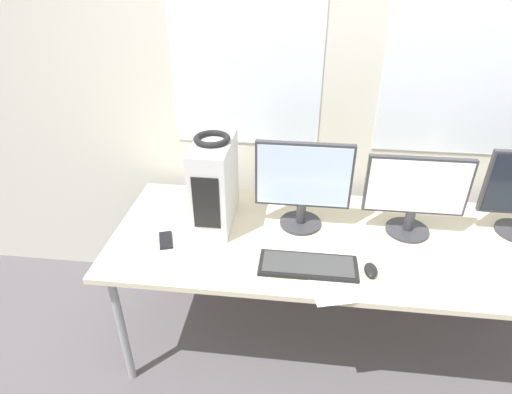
% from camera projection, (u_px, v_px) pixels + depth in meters
% --- Properties ---
extents(wall_back, '(8.00, 0.07, 2.70)m').
position_uv_depth(wall_back, '(351.00, 83.00, 2.24)').
color(wall_back, beige).
rests_on(wall_back, ground_plane).
extents(desk, '(2.27, 0.85, 0.75)m').
position_uv_depth(desk, '(344.00, 246.00, 2.10)').
color(desk, beige).
rests_on(desk, ground_plane).
extents(pc_tower, '(0.18, 0.39, 0.44)m').
position_uv_depth(pc_tower, '(214.00, 183.00, 2.11)').
color(pc_tower, silver).
rests_on(pc_tower, desk).
extents(headphones, '(0.17, 0.17, 0.03)m').
position_uv_depth(headphones, '(212.00, 139.00, 1.99)').
color(headphones, black).
rests_on(headphones, pc_tower).
extents(monitor_main, '(0.47, 0.21, 0.45)m').
position_uv_depth(monitor_main, '(303.00, 183.00, 2.06)').
color(monitor_main, '#333338').
rests_on(monitor_main, desk).
extents(monitor_right_near, '(0.48, 0.21, 0.41)m').
position_uv_depth(monitor_right_near, '(415.00, 194.00, 2.02)').
color(monitor_right_near, '#333338').
rests_on(monitor_right_near, desk).
extents(keyboard, '(0.44, 0.17, 0.02)m').
position_uv_depth(keyboard, '(308.00, 266.00, 1.89)').
color(keyboard, black).
rests_on(keyboard, desk).
extents(mouse, '(0.06, 0.10, 0.03)m').
position_uv_depth(mouse, '(371.00, 270.00, 1.86)').
color(mouse, black).
rests_on(mouse, desk).
extents(cell_phone, '(0.10, 0.15, 0.01)m').
position_uv_depth(cell_phone, '(166.00, 240.00, 2.06)').
color(cell_phone, black).
rests_on(cell_phone, desk).
extents(paper_sheet_left, '(0.28, 0.34, 0.00)m').
position_uv_depth(paper_sheet_left, '(332.00, 279.00, 1.83)').
color(paper_sheet_left, white).
rests_on(paper_sheet_left, desk).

